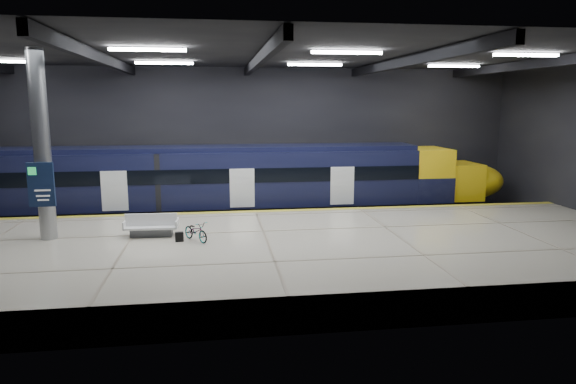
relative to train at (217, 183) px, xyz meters
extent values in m
plane|color=black|center=(1.74, -5.50, -2.06)|extent=(30.00, 30.00, 0.00)
cube|color=black|center=(1.74, 2.50, 1.94)|extent=(30.00, 0.10, 8.00)
cube|color=black|center=(1.74, -13.50, 1.94)|extent=(30.00, 0.10, 8.00)
cube|color=black|center=(1.74, -5.50, 5.94)|extent=(30.00, 16.00, 0.10)
cube|color=black|center=(-4.26, -5.50, 5.69)|extent=(0.25, 16.00, 0.40)
cube|color=black|center=(1.74, -5.50, 5.69)|extent=(0.25, 16.00, 0.40)
cube|color=black|center=(7.74, -5.50, 5.69)|extent=(0.25, 16.00, 0.40)
cube|color=black|center=(13.74, -5.50, 5.69)|extent=(0.25, 16.00, 0.40)
cube|color=white|center=(-2.26, -7.50, 5.82)|extent=(2.60, 0.18, 0.10)
cube|color=white|center=(4.74, -7.50, 5.82)|extent=(2.60, 0.18, 0.10)
cube|color=white|center=(11.74, -7.50, 5.82)|extent=(2.60, 0.18, 0.10)
cube|color=white|center=(-9.26, -1.50, 5.82)|extent=(2.60, 0.18, 0.10)
cube|color=white|center=(-2.26, -1.50, 5.82)|extent=(2.60, 0.18, 0.10)
cube|color=white|center=(4.74, -1.50, 5.82)|extent=(2.60, 0.18, 0.10)
cube|color=white|center=(11.74, -1.50, 5.82)|extent=(2.60, 0.18, 0.10)
cube|color=beige|center=(1.74, -8.00, -1.51)|extent=(30.00, 11.00, 1.10)
cube|color=gold|center=(1.74, -2.75, -0.95)|extent=(30.00, 0.40, 0.01)
cube|color=gray|center=(1.74, -0.72, -1.98)|extent=(30.00, 0.08, 0.16)
cube|color=gray|center=(1.74, 0.72, -1.98)|extent=(30.00, 0.08, 0.16)
cube|color=black|center=(-1.80, 0.00, -1.51)|extent=(24.00, 2.58, 0.80)
cube|color=black|center=(-1.80, 0.00, 0.27)|extent=(24.00, 2.80, 2.75)
cube|color=black|center=(-1.80, 0.00, 1.76)|extent=(24.00, 2.30, 0.24)
cube|color=black|center=(-1.80, -1.41, 0.54)|extent=(24.00, 0.04, 0.70)
cube|color=white|center=(1.20, -1.41, -0.06)|extent=(1.20, 0.05, 1.90)
cube|color=yellow|center=(11.20, 0.00, 0.27)|extent=(2.00, 2.80, 2.75)
ellipsoid|color=yellow|center=(13.80, 0.00, -0.21)|extent=(3.60, 2.52, 1.90)
cube|color=black|center=(11.50, 0.00, 0.44)|extent=(1.60, 2.38, 0.80)
cube|color=#595B60|center=(-2.51, -6.69, -0.81)|extent=(1.56, 0.55, 0.29)
cube|color=white|center=(-2.51, -6.69, -0.59)|extent=(1.96, 0.90, 0.08)
cube|color=white|center=(-2.51, -6.69, -0.32)|extent=(1.93, 0.16, 0.48)
cube|color=white|center=(-3.47, -6.65, -0.48)|extent=(0.09, 0.82, 0.29)
cube|color=white|center=(-1.55, -6.73, -0.48)|extent=(0.09, 0.82, 0.29)
imported|color=#99999E|center=(-0.82, -7.61, -0.59)|extent=(1.20, 1.42, 0.73)
cube|color=black|center=(-1.42, -7.61, -0.78)|extent=(0.32, 0.21, 0.35)
cylinder|color=#9EA0A5|center=(-6.26, -6.50, 2.49)|extent=(0.60, 0.60, 6.90)
cube|color=#101E3D|center=(-6.26, -6.92, 1.14)|extent=(0.90, 0.12, 1.60)
camera|label=1|loc=(-0.07, -26.10, 4.01)|focal=32.00mm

